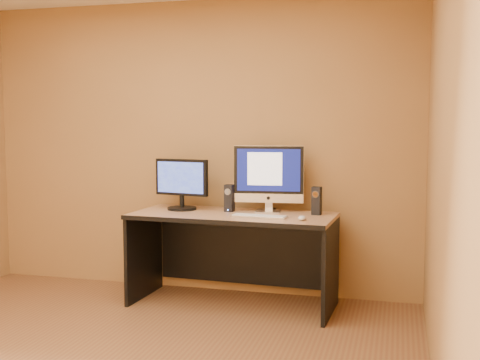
# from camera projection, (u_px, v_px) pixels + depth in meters

# --- Properties ---
(walls) EXTENTS (4.00, 4.00, 2.60)m
(walls) POSITION_uv_depth(u_px,v_px,m) (84.00, 160.00, 3.51)
(walls) COLOR olive
(walls) RESTS_ON ground
(desk) EXTENTS (1.70, 0.81, 0.77)m
(desk) POSITION_uv_depth(u_px,v_px,m) (233.00, 260.00, 4.99)
(desk) COLOR tan
(desk) RESTS_ON ground
(imac) EXTENTS (0.61, 0.28, 0.57)m
(imac) POSITION_uv_depth(u_px,v_px,m) (268.00, 178.00, 5.02)
(imac) COLOR silver
(imac) RESTS_ON desk
(second_monitor) EXTENTS (0.53, 0.33, 0.44)m
(second_monitor) POSITION_uv_depth(u_px,v_px,m) (182.00, 184.00, 5.17)
(second_monitor) COLOR black
(second_monitor) RESTS_ON desk
(speaker_left) EXTENTS (0.08, 0.08, 0.23)m
(speaker_left) POSITION_uv_depth(u_px,v_px,m) (229.00, 198.00, 5.07)
(speaker_left) COLOR black
(speaker_left) RESTS_ON desk
(speaker_right) EXTENTS (0.08, 0.08, 0.23)m
(speaker_right) POSITION_uv_depth(u_px,v_px,m) (317.00, 201.00, 4.90)
(speaker_right) COLOR black
(speaker_right) RESTS_ON desk
(keyboard) EXTENTS (0.46, 0.16, 0.02)m
(keyboard) POSITION_uv_depth(u_px,v_px,m) (259.00, 216.00, 4.77)
(keyboard) COLOR #BABBBF
(keyboard) RESTS_ON desk
(mouse) EXTENTS (0.07, 0.11, 0.04)m
(mouse) POSITION_uv_depth(u_px,v_px,m) (302.00, 218.00, 4.63)
(mouse) COLOR silver
(mouse) RESTS_ON desk
(cable_a) EXTENTS (0.10, 0.21, 0.01)m
(cable_a) POSITION_uv_depth(u_px,v_px,m) (272.00, 210.00, 5.15)
(cable_a) COLOR black
(cable_a) RESTS_ON desk
(cable_b) EXTENTS (0.10, 0.17, 0.01)m
(cable_b) POSITION_uv_depth(u_px,v_px,m) (269.00, 210.00, 5.17)
(cable_b) COLOR black
(cable_b) RESTS_ON desk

